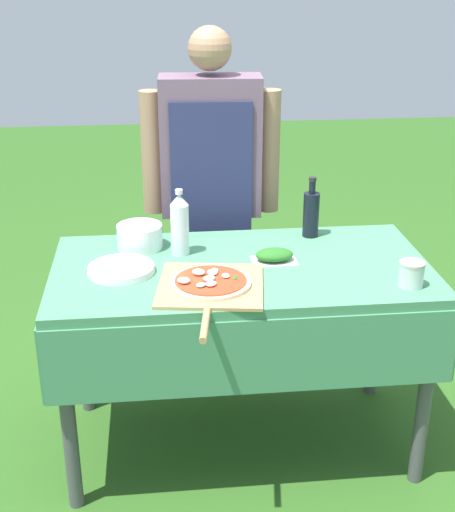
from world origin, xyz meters
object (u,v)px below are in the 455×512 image
Objects in this scene: mixing_tub at (140,236)px; sauce_jar at (411,275)px; oil_bottle at (311,213)px; herb_container at (274,256)px; pizza_on_peel at (210,285)px; water_bottle at (180,224)px; plate_stack at (121,269)px; person_cook at (211,181)px; prep_table at (241,292)px.

mixing_tub is 1.99× the size of sauce_jar.
oil_bottle reaches higher than mixing_tub.
oil_bottle reaches higher than herb_container.
sauce_jar is at bearing -30.38° from herb_container.
mixing_tub reaches higher than pizza_on_peel.
sauce_jar reaches higher than pizza_on_peel.
water_bottle is 0.87m from sauce_jar.
herb_container is 1.93× the size of sauce_jar.
oil_bottle reaches higher than plate_stack.
pizza_on_peel reaches higher than plate_stack.
mixing_tub reaches higher than sauce_jar.
oil_bottle is at bearing 116.08° from sauce_jar.
oil_bottle is 1.40× the size of mixing_tub.
mixing_tub is 1.04m from sauce_jar.
mixing_tub is at bearing 54.33° from person_cook.
herb_container is at bearing 149.62° from sauce_jar.
prep_table is 5.81× the size of plate_stack.
pizza_on_peel is at bearing -74.81° from water_bottle.
oil_bottle is 1.02× the size of plate_stack.
water_bottle is at bearing 113.45° from pizza_on_peel.
prep_table is 0.46m from oil_bottle.
oil_bottle reaches higher than prep_table.
pizza_on_peel is 0.64m from oil_bottle.
mixing_tub is (-0.37, 0.22, 0.16)m from prep_table.
herb_container reaches higher than pizza_on_peel.
oil_bottle reaches higher than sauce_jar.
person_cook is 0.62m from herb_container.
water_bottle is 0.29m from plate_stack.
herb_container is 0.71× the size of plate_stack.
water_bottle is 0.19m from mixing_tub.
pizza_on_peel is 3.38× the size of herb_container.
sauce_jar is (0.44, -0.26, 0.01)m from herb_container.
person_cook is 0.49m from water_bottle.
herb_container is (0.26, 0.20, 0.01)m from pizza_on_peel.
mixing_tub is 0.73× the size of plate_stack.
person_cook is 6.40× the size of oil_bottle.
plate_stack is (-0.22, -0.15, -0.11)m from water_bottle.
sauce_jar is at bearing -22.67° from prep_table.
pizza_on_peel is 0.47m from mixing_tub.
water_bottle reaches higher than sauce_jar.
person_cook reaches higher than sauce_jar.
sauce_jar is at bearing -12.31° from plate_stack.
oil_bottle is (0.45, 0.45, 0.08)m from pizza_on_peel.
plate_stack is at bearing -145.05° from water_bottle.
oil_bottle is 2.78× the size of sauce_jar.
mixing_tub is 0.24m from plate_stack.
person_cook is 1.05m from sauce_jar.
person_cook reaches higher than plate_stack.
oil_bottle is at bearing 53.57° from pizza_on_peel.
oil_bottle is at bearing 4.36° from mixing_tub.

